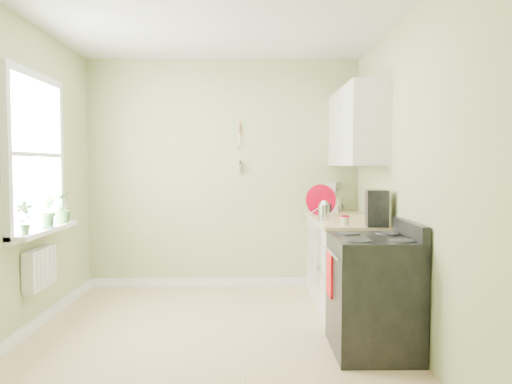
{
  "coord_description": "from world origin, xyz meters",
  "views": [
    {
      "loc": [
        0.31,
        -4.12,
        1.46
      ],
      "look_at": [
        0.37,
        0.55,
        1.2
      ],
      "focal_mm": 35.0,
      "sensor_mm": 36.0,
      "label": 1
    }
  ],
  "objects_px": {
    "stove": "(373,294)",
    "stand_mixer": "(333,198)",
    "kettle": "(324,210)",
    "coffee_maker": "(377,209)"
  },
  "relations": [
    {
      "from": "stove",
      "to": "stand_mixer",
      "type": "height_order",
      "value": "stand_mixer"
    },
    {
      "from": "stove",
      "to": "kettle",
      "type": "bearing_deg",
      "value": 101.96
    },
    {
      "from": "stove",
      "to": "coffee_maker",
      "type": "height_order",
      "value": "coffee_maker"
    },
    {
      "from": "stove",
      "to": "stand_mixer",
      "type": "distance_m",
      "value": 2.13
    },
    {
      "from": "kettle",
      "to": "coffee_maker",
      "type": "xyz_separation_m",
      "value": [
        0.4,
        -0.47,
        0.06
      ]
    },
    {
      "from": "stove",
      "to": "stand_mixer",
      "type": "relative_size",
      "value": 2.67
    },
    {
      "from": "stand_mixer",
      "to": "coffee_maker",
      "type": "distance_m",
      "value": 1.45
    },
    {
      "from": "coffee_maker",
      "to": "kettle",
      "type": "bearing_deg",
      "value": 130.03
    },
    {
      "from": "stand_mixer",
      "to": "kettle",
      "type": "xyz_separation_m",
      "value": [
        -0.25,
        -0.97,
        -0.06
      ]
    },
    {
      "from": "coffee_maker",
      "to": "stand_mixer",
      "type": "bearing_deg",
      "value": 96.01
    }
  ]
}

